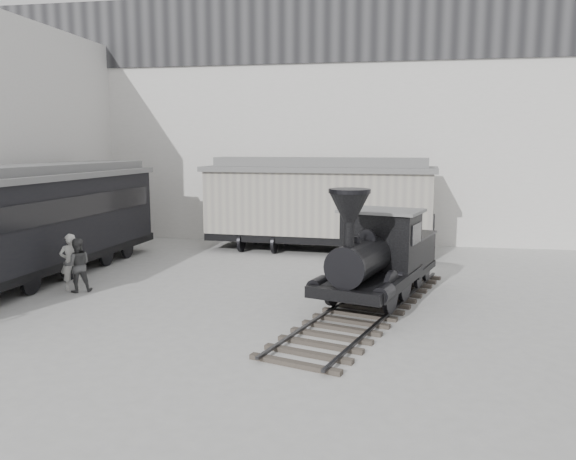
% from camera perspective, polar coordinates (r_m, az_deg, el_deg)
% --- Properties ---
extents(ground, '(90.00, 90.00, 0.00)m').
position_cam_1_polar(ground, '(12.45, -0.05, -12.18)').
color(ground, '#9E9E9B').
extents(north_wall, '(34.00, 2.51, 11.00)m').
position_cam_1_polar(north_wall, '(26.55, 5.69, 11.00)').
color(north_wall, silver).
rests_on(north_wall, ground).
extents(locomotive, '(4.70, 9.52, 3.30)m').
position_cam_1_polar(locomotive, '(15.87, 9.01, -3.14)').
color(locomotive, '#3A3430').
rests_on(locomotive, ground).
extents(boxcar, '(9.76, 3.64, 3.93)m').
position_cam_1_polar(boxcar, '(23.53, 3.14, 2.82)').
color(boxcar, black).
rests_on(boxcar, ground).
extents(passenger_coach, '(3.49, 13.25, 3.51)m').
position_cam_1_polar(passenger_coach, '(19.93, -24.81, 0.65)').
color(passenger_coach, black).
rests_on(passenger_coach, ground).
extents(visitor_a, '(0.76, 0.73, 1.76)m').
position_cam_1_polar(visitor_a, '(18.46, -21.21, -3.04)').
color(visitor_a, silver).
rests_on(visitor_a, ground).
extents(visitor_b, '(1.01, 0.96, 1.65)m').
position_cam_1_polar(visitor_b, '(18.17, -20.62, -3.36)').
color(visitor_b, '#464647').
rests_on(visitor_b, ground).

